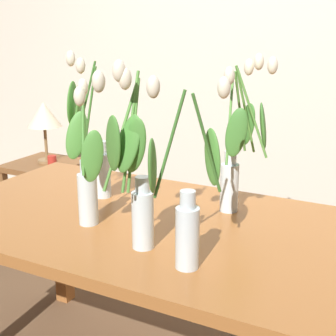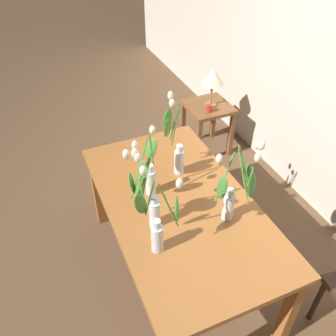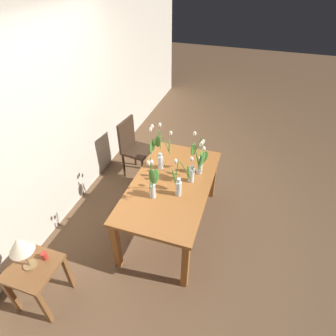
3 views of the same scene
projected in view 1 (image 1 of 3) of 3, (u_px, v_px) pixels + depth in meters
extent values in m
cube|color=beige|center=(273.00, 37.00, 2.83)|extent=(9.00, 0.10, 2.70)
cube|color=#A3602D|center=(147.00, 224.00, 1.75)|extent=(1.60, 0.90, 0.04)
cube|color=#A3602D|center=(62.00, 239.00, 2.52)|extent=(0.07, 0.07, 0.70)
cylinder|color=silver|center=(143.00, 220.00, 1.49)|extent=(0.07, 0.07, 0.18)
cylinder|color=silver|center=(142.00, 185.00, 1.46)|extent=(0.04, 0.04, 0.05)
cylinder|color=silver|center=(143.00, 229.00, 1.50)|extent=(0.06, 0.06, 0.11)
cylinder|color=#56933D|center=(133.00, 136.00, 1.38)|extent=(0.01, 0.08, 0.32)
ellipsoid|color=#F2E5C6|center=(125.00, 79.00, 1.30)|extent=(0.04, 0.04, 0.06)
ellipsoid|color=#4C8E38|center=(134.00, 146.00, 1.34)|extent=(0.12, 0.04, 0.18)
cylinder|color=#56933D|center=(120.00, 137.00, 1.38)|extent=(0.06, 0.12, 0.30)
ellipsoid|color=#F2E5C6|center=(99.00, 81.00, 1.29)|extent=(0.04, 0.04, 0.06)
ellipsoid|color=#4C8E38|center=(113.00, 144.00, 1.33)|extent=(0.10, 0.08, 0.18)
cylinder|color=#56933D|center=(130.00, 132.00, 1.38)|extent=(0.02, 0.09, 0.34)
ellipsoid|color=#F2E5C6|center=(119.00, 71.00, 1.30)|extent=(0.04, 0.04, 0.06)
ellipsoid|color=#4C8E38|center=(129.00, 144.00, 1.33)|extent=(0.11, 0.05, 0.18)
cylinder|color=silver|center=(102.00, 175.00, 1.95)|extent=(0.07, 0.07, 0.18)
cylinder|color=silver|center=(101.00, 147.00, 1.92)|extent=(0.04, 0.04, 0.05)
cylinder|color=silver|center=(103.00, 182.00, 1.96)|extent=(0.06, 0.06, 0.11)
cylinder|color=#3D752D|center=(90.00, 108.00, 1.88)|extent=(0.06, 0.04, 0.32)
ellipsoid|color=#F2E5C6|center=(80.00, 66.00, 1.83)|extent=(0.04, 0.04, 0.06)
ellipsoid|color=#4C8E38|center=(78.00, 112.00, 1.85)|extent=(0.09, 0.08, 0.18)
cylinder|color=#3D752D|center=(85.00, 104.00, 1.89)|extent=(0.11, 0.03, 0.33)
ellipsoid|color=#F2E5C6|center=(71.00, 58.00, 1.86)|extent=(0.04, 0.04, 0.06)
ellipsoid|color=#4C8E38|center=(72.00, 103.00, 1.88)|extent=(0.04, 0.09, 0.18)
cylinder|color=silver|center=(88.00, 199.00, 1.68)|extent=(0.07, 0.07, 0.18)
cylinder|color=silver|center=(86.00, 167.00, 1.65)|extent=(0.04, 0.04, 0.05)
cylinder|color=silver|center=(88.00, 207.00, 1.69)|extent=(0.06, 0.06, 0.11)
cylinder|color=#478433|center=(85.00, 128.00, 1.63)|extent=(0.03, 0.03, 0.27)
ellipsoid|color=#F2E5C6|center=(83.00, 88.00, 1.61)|extent=(0.04, 0.04, 0.06)
ellipsoid|color=#4C8E38|center=(77.00, 135.00, 1.68)|extent=(0.09, 0.10, 0.18)
cylinder|color=#478433|center=(83.00, 135.00, 1.54)|extent=(0.07, 0.10, 0.24)
ellipsoid|color=#F2E5C6|center=(80.00, 96.00, 1.45)|extent=(0.04, 0.04, 0.06)
ellipsoid|color=#4C8E38|center=(92.00, 156.00, 1.52)|extent=(0.09, 0.07, 0.18)
cylinder|color=silver|center=(229.00, 188.00, 1.80)|extent=(0.07, 0.07, 0.18)
cylinder|color=silver|center=(230.00, 158.00, 1.77)|extent=(0.04, 0.04, 0.05)
cylinder|color=silver|center=(229.00, 195.00, 1.81)|extent=(0.06, 0.06, 0.11)
cylinder|color=#56933D|center=(230.00, 120.00, 1.66)|extent=(0.04, 0.11, 0.29)
ellipsoid|color=#F2E5C6|center=(229.00, 76.00, 1.57)|extent=(0.04, 0.04, 0.06)
ellipsoid|color=#427F33|center=(236.00, 133.00, 1.63)|extent=(0.10, 0.05, 0.18)
cylinder|color=#56933D|center=(245.00, 111.00, 1.76)|extent=(0.06, 0.11, 0.33)
ellipsoid|color=#F2E5C6|center=(259.00, 62.00, 1.74)|extent=(0.04, 0.04, 0.06)
ellipsoid|color=#427F33|center=(247.00, 125.00, 1.82)|extent=(0.10, 0.07, 0.18)
cylinder|color=#56933D|center=(252.00, 114.00, 1.71)|extent=(0.12, 0.05, 0.32)
ellipsoid|color=#F2E5C6|center=(273.00, 65.00, 1.66)|extent=(0.04, 0.04, 0.06)
ellipsoid|color=#427F33|center=(263.00, 126.00, 1.74)|extent=(0.06, 0.08, 0.17)
cylinder|color=#56933D|center=(240.00, 113.00, 1.77)|extent=(0.02, 0.11, 0.31)
ellipsoid|color=#F2E5C6|center=(249.00, 67.00, 1.77)|extent=(0.04, 0.04, 0.06)
ellipsoid|color=#427F33|center=(238.00, 131.00, 1.84)|extent=(0.08, 0.03, 0.17)
cylinder|color=silver|center=(187.00, 238.00, 1.36)|extent=(0.07, 0.07, 0.18)
cylinder|color=silver|center=(188.00, 200.00, 1.33)|extent=(0.04, 0.04, 0.05)
cylinder|color=silver|center=(187.00, 248.00, 1.37)|extent=(0.06, 0.06, 0.11)
cylinder|color=#3D752D|center=(169.00, 146.00, 1.30)|extent=(0.09, 0.04, 0.30)
ellipsoid|color=#F2E5C6|center=(153.00, 87.00, 1.26)|extent=(0.04, 0.04, 0.06)
ellipsoid|color=#4C8E38|center=(152.00, 166.00, 1.29)|extent=(0.06, 0.11, 0.18)
cylinder|color=#3D752D|center=(207.00, 145.00, 1.32)|extent=(0.06, 0.10, 0.29)
ellipsoid|color=#F2E5C6|center=(224.00, 88.00, 1.31)|extent=(0.04, 0.04, 0.06)
ellipsoid|color=#4C8E38|center=(212.00, 157.00, 1.38)|extent=(0.08, 0.06, 0.17)
cube|color=brown|center=(45.00, 165.00, 3.20)|extent=(0.44, 0.44, 0.04)
cube|color=brown|center=(6.00, 209.00, 3.20)|extent=(0.04, 0.04, 0.51)
cube|color=brown|center=(50.00, 219.00, 3.03)|extent=(0.04, 0.04, 0.51)
cube|color=brown|center=(45.00, 192.00, 3.52)|extent=(0.04, 0.04, 0.51)
cube|color=brown|center=(88.00, 201.00, 3.35)|extent=(0.04, 0.04, 0.51)
cylinder|color=olive|center=(47.00, 161.00, 3.21)|extent=(0.12, 0.12, 0.02)
cylinder|color=olive|center=(46.00, 143.00, 3.17)|extent=(0.02, 0.02, 0.22)
cone|color=beige|center=(44.00, 114.00, 3.12)|extent=(0.22, 0.22, 0.16)
cylinder|color=#B72D23|center=(52.00, 161.00, 3.08)|extent=(0.06, 0.06, 0.07)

